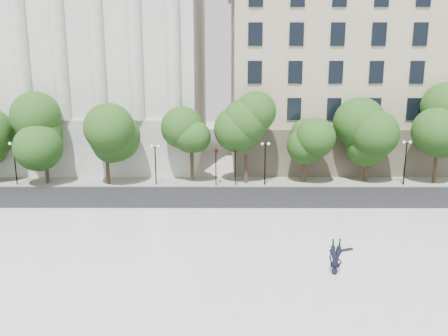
{
  "coord_description": "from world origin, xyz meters",
  "views": [
    {
      "loc": [
        1.07,
        -18.11,
        10.59
      ],
      "look_at": [
        1.01,
        10.0,
        4.49
      ],
      "focal_mm": 35.0,
      "sensor_mm": 36.0,
      "label": 1
    }
  ],
  "objects_px": {
    "traffic_light_west": "(216,148)",
    "person_lying": "(335,269)",
    "skateboard": "(346,250)",
    "traffic_light_east": "(235,149)"
  },
  "relations": [
    {
      "from": "traffic_light_east",
      "to": "skateboard",
      "type": "height_order",
      "value": "traffic_light_east"
    },
    {
      "from": "skateboard",
      "to": "traffic_light_east",
      "type": "bearing_deg",
      "value": 89.95
    },
    {
      "from": "skateboard",
      "to": "traffic_light_west",
      "type": "bearing_deg",
      "value": 95.38
    },
    {
      "from": "traffic_light_east",
      "to": "skateboard",
      "type": "xyz_separation_m",
      "value": [
        6.14,
        -16.45,
        -3.13
      ]
    },
    {
      "from": "traffic_light_west",
      "to": "person_lying",
      "type": "relative_size",
      "value": 2.23
    },
    {
      "from": "traffic_light_west",
      "to": "skateboard",
      "type": "height_order",
      "value": "traffic_light_west"
    },
    {
      "from": "traffic_light_east",
      "to": "skateboard",
      "type": "relative_size",
      "value": 5.12
    },
    {
      "from": "person_lying",
      "to": "skateboard",
      "type": "height_order",
      "value": "person_lying"
    },
    {
      "from": "traffic_light_west",
      "to": "traffic_light_east",
      "type": "xyz_separation_m",
      "value": [
        1.85,
        0.0,
        -0.09
      ]
    },
    {
      "from": "person_lying",
      "to": "skateboard",
      "type": "xyz_separation_m",
      "value": [
        1.44,
        3.05,
        -0.22
      ]
    }
  ]
}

